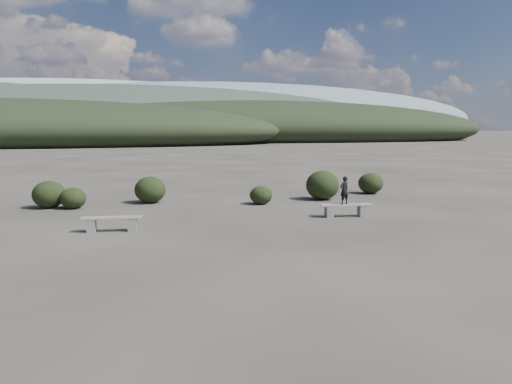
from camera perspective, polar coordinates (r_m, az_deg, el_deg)
name	(u,v)px	position (r m, az deg, el deg)	size (l,w,h in m)	color
ground	(282,251)	(12.90, 3.02, -6.79)	(1200.00, 1200.00, 0.00)	#2F2A24
bench_left	(112,223)	(15.89, -16.14, -3.38)	(1.85, 0.63, 0.45)	slate
bench_right	(346,209)	(18.08, 10.23, -1.94)	(1.87, 0.60, 0.46)	slate
seated_person	(344,190)	(17.96, 10.06, 0.20)	(0.36, 0.24, 1.00)	black
shrub_a	(73,198)	(20.90, -20.19, -0.65)	(1.02, 1.02, 0.83)	black
shrub_b	(150,190)	(21.56, -12.00, 0.25)	(1.31, 1.31, 1.12)	black
shrub_c	(261,195)	(20.76, 0.58, -0.36)	(0.95, 0.95, 0.76)	black
shrub_d	(323,185)	(22.27, 7.61, 0.79)	(1.48, 1.48, 1.29)	black
shrub_e	(371,183)	(24.79, 12.98, 0.98)	(1.20, 1.20, 1.00)	black
shrub_f	(49,194)	(21.40, -22.59, -0.25)	(1.28, 1.28, 1.08)	black
mountain_ridges	(109,117)	(351.01, -16.49, 8.21)	(500.00, 400.00, 56.00)	black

